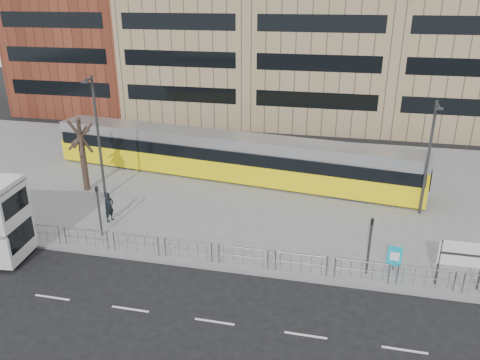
% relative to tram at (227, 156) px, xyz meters
% --- Properties ---
extents(ground, '(120.00, 120.00, 0.00)m').
position_rel_tram_xyz_m(ground, '(1.60, -12.65, -1.86)').
color(ground, black).
rests_on(ground, ground).
extents(plaza, '(64.00, 24.00, 0.15)m').
position_rel_tram_xyz_m(plaza, '(1.60, -0.65, -1.78)').
color(plaza, slate).
rests_on(plaza, ground).
extents(kerb, '(64.00, 0.25, 0.17)m').
position_rel_tram_xyz_m(kerb, '(1.60, -12.60, -1.78)').
color(kerb, gray).
rests_on(kerb, ground).
extents(pedestrian_barrier, '(32.07, 0.07, 1.10)m').
position_rel_tram_xyz_m(pedestrian_barrier, '(3.60, -12.15, -0.87)').
color(pedestrian_barrier, gray).
rests_on(pedestrian_barrier, plaza).
extents(road_markings, '(62.00, 0.12, 0.01)m').
position_rel_tram_xyz_m(road_markings, '(2.60, -16.65, -1.85)').
color(road_markings, white).
rests_on(road_markings, ground).
extents(tram, '(28.95, 6.51, 3.40)m').
position_rel_tram_xyz_m(tram, '(0.00, 0.00, 0.00)').
color(tram, yellow).
rests_on(tram, plaza).
extents(station_sign, '(2.13, 0.11, 2.45)m').
position_rel_tram_xyz_m(station_sign, '(14.41, -11.70, -0.01)').
color(station_sign, '#2D2D30').
rests_on(station_sign, plaza).
extents(ad_panel, '(0.74, 0.14, 1.38)m').
position_rel_tram_xyz_m(ad_panel, '(11.53, -10.86, -0.90)').
color(ad_panel, '#2D2D30').
rests_on(ad_panel, plaza).
extents(pedestrian, '(0.66, 0.81, 1.92)m').
position_rel_tram_xyz_m(pedestrian, '(-5.33, -8.93, -0.74)').
color(pedestrian, black).
rests_on(pedestrian, plaza).
extents(traffic_light_west, '(0.19, 0.22, 3.10)m').
position_rel_tram_xyz_m(traffic_light_west, '(-4.94, -10.73, 0.27)').
color(traffic_light_west, '#2D2D30').
rests_on(traffic_light_west, plaza).
extents(traffic_light_east, '(0.16, 0.20, 3.10)m').
position_rel_tram_xyz_m(traffic_light_east, '(10.19, -11.47, 0.27)').
color(traffic_light_east, '#2D2D30').
rests_on(traffic_light_east, plaza).
extents(lamp_post_west, '(0.45, 1.04, 8.44)m').
position_rel_tram_xyz_m(lamp_post_west, '(-7.45, -5.60, 2.89)').
color(lamp_post_west, '#2D2D30').
rests_on(lamp_post_west, plaza).
extents(lamp_post_east, '(0.45, 1.04, 7.40)m').
position_rel_tram_xyz_m(lamp_post_east, '(13.74, -3.57, 2.36)').
color(lamp_post_east, '#2D2D30').
rests_on(lamp_post_east, plaza).
extents(bare_tree, '(4.63, 4.63, 7.66)m').
position_rel_tram_xyz_m(bare_tree, '(-9.35, -4.68, 3.84)').
color(bare_tree, '#32231C').
rests_on(bare_tree, plaza).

